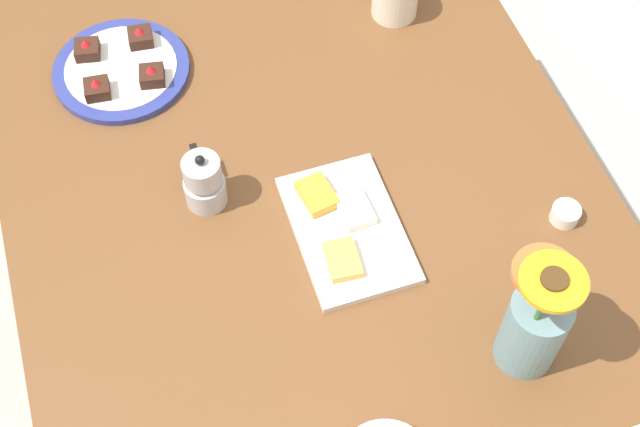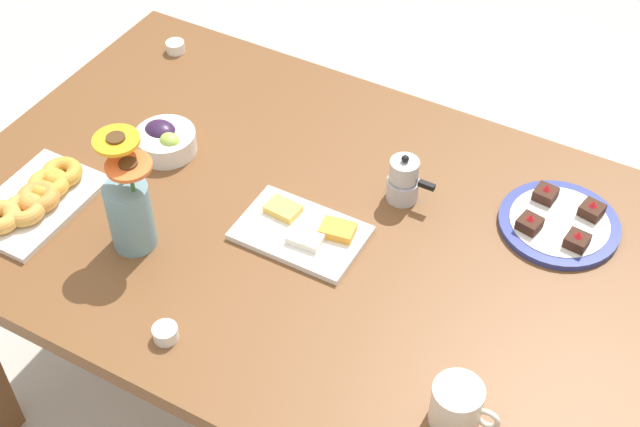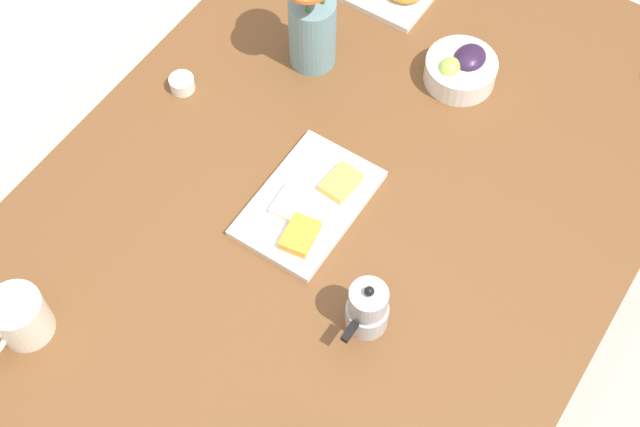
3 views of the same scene
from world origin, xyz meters
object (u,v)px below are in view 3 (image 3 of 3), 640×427
grape_bowl (461,69)px  moka_pot (367,309)px  dining_table (320,249)px  flower_vase (313,26)px  cheese_platter (309,204)px  coffee_mug (20,317)px  jam_cup_berry (182,83)px

grape_bowl → moka_pot: bearing=12.5°
dining_table → flower_vase: 0.42m
flower_vase → cheese_platter: bearing=32.3°
dining_table → coffee_mug: (0.43, -0.29, 0.13)m
coffee_mug → grape_bowl: (-0.85, 0.34, -0.02)m
cheese_platter → flower_vase: bearing=-147.7°
dining_table → coffee_mug: bearing=-34.4°
flower_vase → dining_table: bearing=35.4°
jam_cup_berry → flower_vase: 0.27m
coffee_mug → dining_table: bearing=145.6°
dining_table → coffee_mug: size_ratio=12.96×
dining_table → cheese_platter: (-0.02, -0.04, 0.10)m
coffee_mug → flower_vase: flower_vase is taller
jam_cup_berry → dining_table: bearing=74.0°
flower_vase → moka_pot: size_ratio=2.23×
moka_pot → flower_vase: bearing=-137.7°
cheese_platter → jam_cup_berry: size_ratio=5.42×
grape_bowl → jam_cup_berry: bearing=-54.2°
flower_vase → coffee_mug: bearing=-5.6°
grape_bowl → cheese_platter: bearing=-11.4°
cheese_platter → flower_vase: flower_vase is taller
cheese_platter → jam_cup_berry: cheese_platter is taller
dining_table → jam_cup_berry: size_ratio=33.33×
coffee_mug → flower_vase: size_ratio=0.47×
cheese_platter → moka_pot: bearing=56.6°
dining_table → grape_bowl: 0.44m
cheese_platter → moka_pot: size_ratio=2.18×
grape_bowl → moka_pot: (0.54, 0.12, 0.02)m
dining_table → moka_pot: bearing=55.7°
grape_bowl → flower_vase: size_ratio=0.52×
cheese_platter → flower_vase: (-0.29, -0.18, 0.08)m
grape_bowl → moka_pot: size_ratio=1.16×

